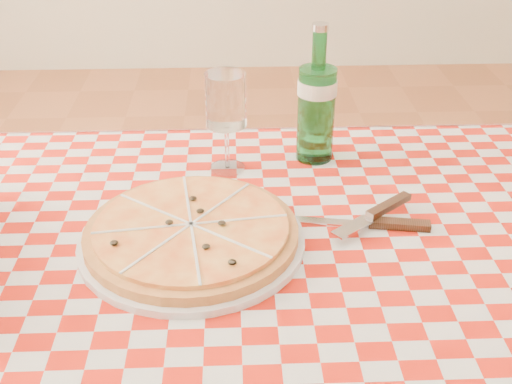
% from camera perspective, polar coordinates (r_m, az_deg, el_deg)
% --- Properties ---
extents(dining_table, '(1.20, 0.80, 0.75)m').
position_cam_1_polar(dining_table, '(1.16, 1.12, -8.25)').
color(dining_table, brown).
rests_on(dining_table, ground).
extents(tablecloth, '(1.30, 0.90, 0.01)m').
position_cam_1_polar(tablecloth, '(1.10, 1.17, -4.43)').
color(tablecloth, '#A7160A').
rests_on(tablecloth, dining_table).
extents(pizza_plate, '(0.43, 0.43, 0.05)m').
position_cam_1_polar(pizza_plate, '(1.08, -5.76, -3.53)').
color(pizza_plate, gold).
rests_on(pizza_plate, tablecloth).
extents(water_bottle, '(0.10, 0.10, 0.29)m').
position_cam_1_polar(water_bottle, '(1.31, 5.44, 8.66)').
color(water_bottle, '#196527').
rests_on(water_bottle, tablecloth).
extents(wine_glass, '(0.10, 0.10, 0.21)m').
position_cam_1_polar(wine_glass, '(1.27, -2.65, 6.13)').
color(wine_glass, silver).
rests_on(wine_glass, tablecloth).
extents(cutlery, '(0.33, 0.30, 0.03)m').
position_cam_1_polar(cutlery, '(1.15, 10.01, -2.37)').
color(cutlery, silver).
rests_on(cutlery, tablecloth).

